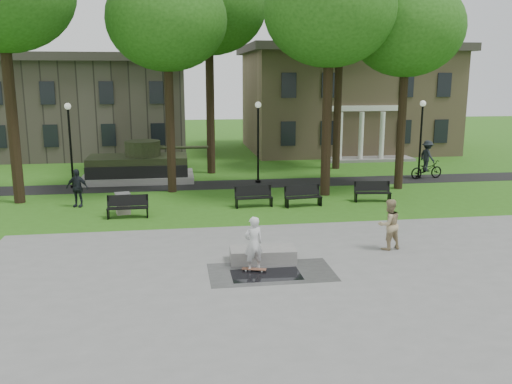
# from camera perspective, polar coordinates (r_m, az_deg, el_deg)

# --- Properties ---
(ground) EXTENTS (120.00, 120.00, 0.00)m
(ground) POSITION_cam_1_polar(r_m,az_deg,el_deg) (20.11, 4.14, -5.77)
(ground) COLOR #2B5C15
(ground) RESTS_ON ground
(plaza) EXTENTS (22.00, 16.00, 0.02)m
(plaza) POSITION_cam_1_polar(r_m,az_deg,el_deg) (15.58, 8.22, -11.30)
(plaza) COLOR gray
(plaza) RESTS_ON ground
(footpath) EXTENTS (44.00, 2.60, 0.01)m
(footpath) POSITION_cam_1_polar(r_m,az_deg,el_deg) (31.57, -0.60, 0.87)
(footpath) COLOR black
(footpath) RESTS_ON ground
(building_right) EXTENTS (17.00, 12.00, 8.60)m
(building_right) POSITION_cam_1_polar(r_m,az_deg,el_deg) (46.92, 9.32, 9.74)
(building_right) COLOR #9E8460
(building_right) RESTS_ON ground
(building_left) EXTENTS (15.00, 10.00, 7.20)m
(building_left) POSITION_cam_1_polar(r_m,az_deg,el_deg) (45.74, -17.16, 8.38)
(building_left) COLOR #4C443D
(building_left) RESTS_ON ground
(tree_1) EXTENTS (6.20, 6.20, 11.63)m
(tree_1) POSITION_cam_1_polar(r_m,az_deg,el_deg) (29.30, -9.38, 17.43)
(tree_1) COLOR black
(tree_1) RESTS_ON ground
(tree_2) EXTENTS (6.60, 6.60, 12.16)m
(tree_2) POSITION_cam_1_polar(r_m,az_deg,el_deg) (28.42, 7.78, 18.38)
(tree_2) COLOR black
(tree_2) RESTS_ON ground
(tree_3) EXTENTS (6.00, 6.00, 11.19)m
(tree_3) POSITION_cam_1_polar(r_m,az_deg,el_deg) (30.81, 15.60, 16.22)
(tree_3) COLOR black
(tree_3) RESTS_ON ground
(tree_4) EXTENTS (7.20, 7.20, 13.50)m
(tree_4) POSITION_cam_1_polar(r_m,az_deg,el_deg) (34.99, -5.02, 19.01)
(tree_4) COLOR black
(tree_4) RESTS_ON ground
(tree_5) EXTENTS (6.40, 6.40, 12.44)m
(tree_5) POSITION_cam_1_polar(r_m,az_deg,el_deg) (36.94, 8.87, 17.43)
(tree_5) COLOR black
(tree_5) RESTS_ON ground
(lamp_left) EXTENTS (0.36, 0.36, 4.73)m
(lamp_left) POSITION_cam_1_polar(r_m,az_deg,el_deg) (31.68, -18.99, 5.35)
(lamp_left) COLOR black
(lamp_left) RESTS_ON ground
(lamp_mid) EXTENTS (0.36, 0.36, 4.73)m
(lamp_mid) POSITION_cam_1_polar(r_m,az_deg,el_deg) (31.51, 0.22, 5.98)
(lamp_mid) COLOR black
(lamp_mid) RESTS_ON ground
(lamp_right) EXTENTS (0.36, 0.36, 4.73)m
(lamp_right) POSITION_cam_1_polar(r_m,az_deg,el_deg) (34.47, 16.98, 5.98)
(lamp_right) COLOR black
(lamp_right) RESTS_ON ground
(tank_monument) EXTENTS (7.45, 3.40, 2.40)m
(tank_monument) POSITION_cam_1_polar(r_m,az_deg,el_deg) (33.17, -12.21, 2.64)
(tank_monument) COLOR gray
(tank_monument) RESTS_ON ground
(puddle) EXTENTS (2.20, 1.20, 0.00)m
(puddle) POSITION_cam_1_polar(r_m,az_deg,el_deg) (17.29, 1.08, -8.71)
(puddle) COLOR black
(puddle) RESTS_ON plaza
(concrete_block) EXTENTS (2.25, 1.11, 0.45)m
(concrete_block) POSITION_cam_1_polar(r_m,az_deg,el_deg) (18.45, 0.71, -6.61)
(concrete_block) COLOR gray
(concrete_block) RESTS_ON plaza
(skateboard) EXTENTS (0.80, 0.43, 0.07)m
(skateboard) POSITION_cam_1_polar(r_m,az_deg,el_deg) (17.61, -0.19, -8.20)
(skateboard) COLOR brown
(skateboard) RESTS_ON plaza
(skateboarder) EXTENTS (0.74, 0.60, 1.78)m
(skateboarder) POSITION_cam_1_polar(r_m,az_deg,el_deg) (17.43, -0.28, -5.44)
(skateboarder) COLOR silver
(skateboarder) RESTS_ON plaza
(friend_watching) EXTENTS (1.05, 0.91, 1.85)m
(friend_watching) POSITION_cam_1_polar(r_m,az_deg,el_deg) (20.06, 13.81, -3.33)
(friend_watching) COLOR tan
(friend_watching) RESTS_ON plaza
(pedestrian_walker) EXTENTS (1.16, 0.73, 1.84)m
(pedestrian_walker) POSITION_cam_1_polar(r_m,az_deg,el_deg) (27.27, -18.32, 0.41)
(pedestrian_walker) COLOR black
(pedestrian_walker) RESTS_ON ground
(cyclist) EXTENTS (2.26, 1.33, 2.34)m
(cyclist) POSITION_cam_1_polar(r_m,az_deg,el_deg) (34.67, 17.55, 2.91)
(cyclist) COLOR black
(cyclist) RESTS_ON ground
(park_bench_0) EXTENTS (1.80, 0.53, 1.00)m
(park_bench_0) POSITION_cam_1_polar(r_m,az_deg,el_deg) (24.67, -13.35, -1.44)
(park_bench_0) COLOR black
(park_bench_0) RESTS_ON ground
(park_bench_1) EXTENTS (1.83, 0.65, 1.00)m
(park_bench_1) POSITION_cam_1_polar(r_m,az_deg,el_deg) (25.99, -0.26, -0.42)
(park_bench_1) COLOR black
(park_bench_1) RESTS_ON ground
(park_bench_2) EXTENTS (1.84, 0.74, 1.00)m
(park_bench_2) POSITION_cam_1_polar(r_m,az_deg,el_deg) (26.20, 4.97, -0.37)
(park_bench_2) COLOR black
(park_bench_2) RESTS_ON ground
(park_bench_3) EXTENTS (1.84, 0.71, 1.00)m
(park_bench_3) POSITION_cam_1_polar(r_m,az_deg,el_deg) (27.73, 12.12, 0.10)
(park_bench_3) COLOR black
(park_bench_3) RESTS_ON ground
(trash_bin) EXTENTS (0.79, 0.79, 0.96)m
(trash_bin) POSITION_cam_1_polar(r_m,az_deg,el_deg) (25.40, -13.83, -1.16)
(trash_bin) COLOR #B6A896
(trash_bin) RESTS_ON ground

